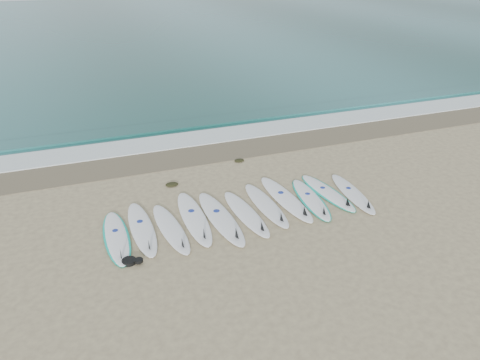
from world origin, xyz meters
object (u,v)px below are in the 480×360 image
object	(u,v)px
surfboard_5	(247,214)
leash_coil	(131,261)
surfboard_10	(353,194)
surfboard_0	(117,238)

from	to	relation	value
surfboard_5	leash_coil	world-z (taller)	surfboard_5
surfboard_10	leash_coil	size ratio (longest dim) A/B	5.52
surfboard_5	surfboard_10	bearing A→B (deg)	-3.95
surfboard_5	surfboard_10	distance (m)	3.22
surfboard_10	surfboard_5	bearing A→B (deg)	-174.08
surfboard_0	leash_coil	world-z (taller)	surfboard_0
surfboard_0	leash_coil	distance (m)	1.08
surfboard_0	surfboard_10	distance (m)	6.53
surfboard_0	leash_coil	bearing A→B (deg)	-79.73
surfboard_10	surfboard_0	bearing A→B (deg)	-174.69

